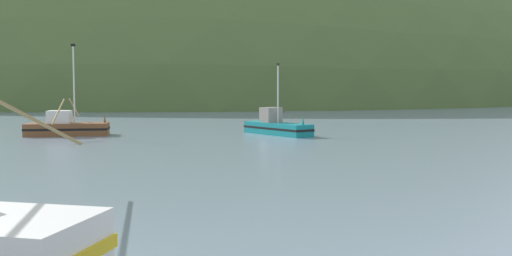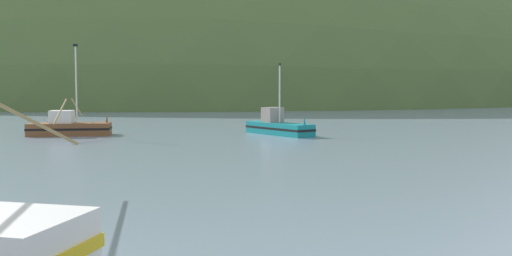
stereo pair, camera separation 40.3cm
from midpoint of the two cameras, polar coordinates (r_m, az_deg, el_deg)
hill_far_right at (r=256.21m, az=14.53°, el=3.11°), size 112.16×89.73×36.62m
hill_far_left at (r=178.37m, az=-3.95°, el=2.85°), size 219.76×175.81×108.18m
hill_mid_right at (r=259.89m, az=7.43°, el=3.22°), size 114.38×91.51×91.04m
hill_far_center at (r=243.80m, az=-2.66°, el=3.20°), size 153.38×122.70×68.17m
fishing_boat_teal at (r=46.71m, az=2.50°, el=0.14°), size 4.16×7.24×5.86m
fishing_boat_brown at (r=48.28m, az=-18.08°, el=0.10°), size 6.71×12.45×7.37m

